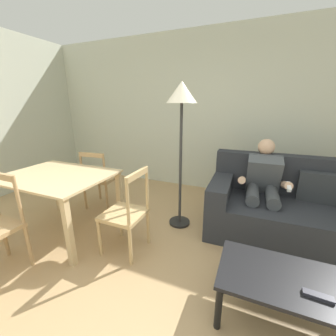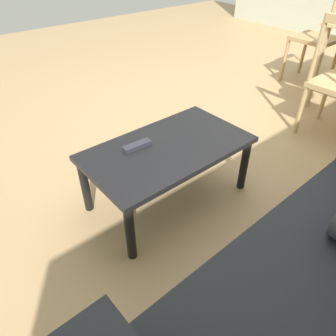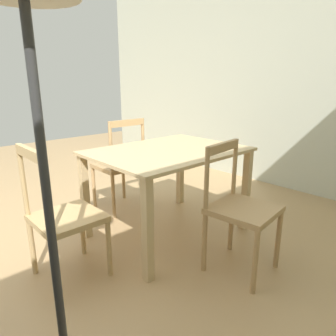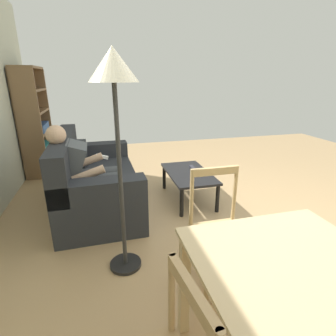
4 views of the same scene
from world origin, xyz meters
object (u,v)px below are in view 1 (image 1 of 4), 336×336
at_px(dining_table, 58,184).
at_px(dining_chair_facing_couch, 126,214).
at_px(floor_lamp, 182,107).
at_px(dining_chair_near_wall, 101,179).
at_px(coffee_table, 289,284).
at_px(couch, 288,209).
at_px(tv_remote, 318,296).
at_px(person_lounging, 263,185).

xyz_separation_m(dining_table, dining_chair_facing_couch, (0.95, -0.00, -0.20)).
bearing_deg(floor_lamp, dining_chair_near_wall, 179.55).
relative_size(coffee_table, dining_table, 0.77).
distance_m(coffee_table, dining_chair_facing_couch, 1.54).
xyz_separation_m(couch, tv_remote, (0.01, -1.36, 0.07)).
relative_size(person_lounging, dining_chair_facing_couch, 1.21).
xyz_separation_m(dining_chair_near_wall, floor_lamp, (1.30, -0.01, 1.07)).
xyz_separation_m(tv_remote, floor_lamp, (-1.30, 1.09, 1.13)).
xyz_separation_m(dining_table, floor_lamp, (1.31, 0.73, 0.88)).
bearing_deg(dining_chair_near_wall, tv_remote, -22.88).
height_order(tv_remote, floor_lamp, floor_lamp).
height_order(couch, floor_lamp, floor_lamp).
height_order(couch, dining_table, couch).
height_order(coffee_table, dining_table, dining_table).
distance_m(coffee_table, tv_remote, 0.19).
bearing_deg(coffee_table, dining_chair_facing_couch, 170.38).
relative_size(coffee_table, tv_remote, 5.66).
bearing_deg(tv_remote, dining_table, 85.63).
distance_m(dining_chair_near_wall, floor_lamp, 1.69).
bearing_deg(coffee_table, person_lounging, 97.68).
distance_m(couch, dining_chair_facing_couch, 1.93).
distance_m(coffee_table, dining_chair_near_wall, 2.66).
bearing_deg(couch, dining_chair_facing_couch, -148.78).
relative_size(couch, dining_chair_facing_couch, 1.97).
height_order(couch, dining_chair_near_wall, couch).
bearing_deg(person_lounging, dining_chair_near_wall, -172.30).
distance_m(couch, coffee_table, 1.26).
relative_size(couch, person_lounging, 1.63).
xyz_separation_m(tv_remote, dining_chair_near_wall, (-2.61, 1.10, 0.06)).
xyz_separation_m(coffee_table, dining_table, (-2.47, 0.26, 0.31)).
height_order(tv_remote, dining_chair_facing_couch, dining_chair_facing_couch).
bearing_deg(dining_chair_near_wall, dining_table, -90.26).
relative_size(dining_table, dining_chair_near_wall, 1.37).
distance_m(couch, person_lounging, 0.40).
bearing_deg(floor_lamp, coffee_table, -40.30).
distance_m(person_lounging, tv_remote, 1.46).
bearing_deg(floor_lamp, dining_chair_facing_couch, -115.78).
bearing_deg(coffee_table, couch, 83.98).
height_order(dining_chair_near_wall, floor_lamp, floor_lamp).
relative_size(couch, coffee_table, 1.92).
relative_size(person_lounging, floor_lamp, 0.62).
bearing_deg(dining_chair_facing_couch, coffee_table, -9.62).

